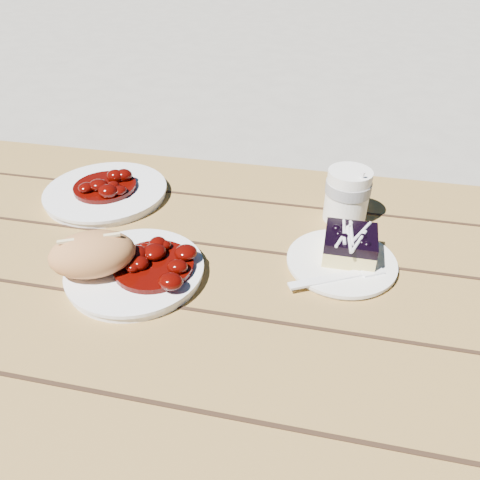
% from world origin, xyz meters
% --- Properties ---
extents(picnic_table, '(2.00, 1.55, 0.75)m').
position_xyz_m(picnic_table, '(0.00, -0.00, 0.59)').
color(picnic_table, brown).
rests_on(picnic_table, ground).
extents(main_plate, '(0.21, 0.21, 0.02)m').
position_xyz_m(main_plate, '(0.07, -0.02, 0.76)').
color(main_plate, white).
rests_on(main_plate, picnic_table).
extents(goulash_stew, '(0.13, 0.13, 0.04)m').
position_xyz_m(goulash_stew, '(0.10, -0.02, 0.79)').
color(goulash_stew, '#430502').
rests_on(goulash_stew, main_plate).
extents(bread_roll, '(0.15, 0.13, 0.07)m').
position_xyz_m(bread_roll, '(0.02, -0.04, 0.80)').
color(bread_roll, '#B87B46').
rests_on(bread_roll, main_plate).
extents(dessert_plate, '(0.17, 0.17, 0.01)m').
position_xyz_m(dessert_plate, '(0.39, 0.07, 0.76)').
color(dessert_plate, white).
rests_on(dessert_plate, picnic_table).
extents(blueberry_cake, '(0.08, 0.08, 0.05)m').
position_xyz_m(blueberry_cake, '(0.40, 0.09, 0.78)').
color(blueberry_cake, '#ECD980').
rests_on(blueberry_cake, dessert_plate).
extents(fork_dessert, '(0.15, 0.10, 0.00)m').
position_xyz_m(fork_dessert, '(0.37, 0.02, 0.76)').
color(fork_dessert, white).
rests_on(fork_dessert, dessert_plate).
extents(coffee_cup, '(0.08, 0.08, 0.10)m').
position_xyz_m(coffee_cup, '(0.39, 0.21, 0.80)').
color(coffee_cup, white).
rests_on(coffee_cup, picnic_table).
extents(second_plate, '(0.24, 0.24, 0.02)m').
position_xyz_m(second_plate, '(-0.08, 0.20, 0.76)').
color(second_plate, white).
rests_on(second_plate, picnic_table).
extents(second_stew, '(0.12, 0.12, 0.04)m').
position_xyz_m(second_stew, '(-0.08, 0.20, 0.79)').
color(second_stew, '#430502').
rests_on(second_stew, second_plate).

